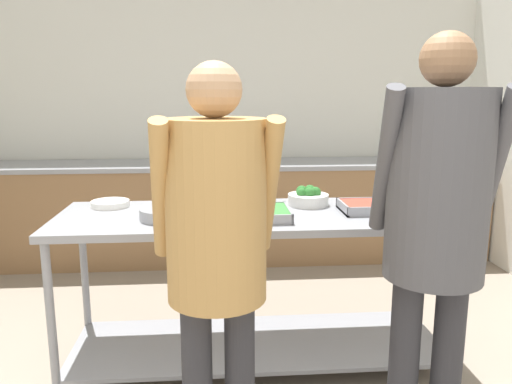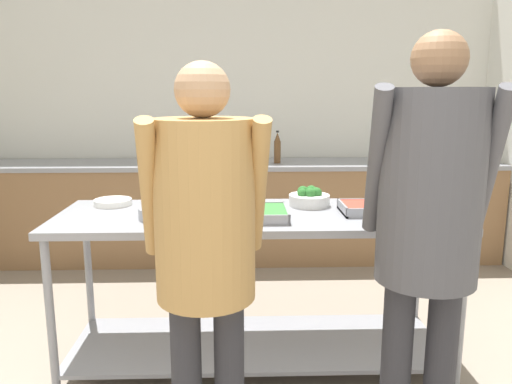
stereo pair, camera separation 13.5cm
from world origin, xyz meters
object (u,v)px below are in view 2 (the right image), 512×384
sauce_pan (164,212)px  serving_tray_roast (248,214)px  plate_stack (113,202)px  guest_serving_right (429,212)px  serving_tray_vegetables (385,208)px  water_bottle (277,148)px  guest_serving_left (205,232)px  broccoli_bowl (309,198)px

sauce_pan → serving_tray_roast: size_ratio=0.97×
plate_stack → guest_serving_right: (1.50, -1.04, 0.18)m
serving_tray_vegetables → water_bottle: bearing=104.0°
guest_serving_right → guest_serving_left: bearing=-179.8°
plate_stack → broccoli_bowl: broccoli_bowl is taller
plate_stack → guest_serving_left: guest_serving_left is taller
serving_tray_vegetables → guest_serving_right: (-0.07, -0.80, 0.17)m
serving_tray_roast → serving_tray_vegetables: (0.77, 0.10, -0.00)m
plate_stack → serving_tray_vegetables: (1.57, -0.24, 0.01)m
plate_stack → guest_serving_right: size_ratio=0.13×
sauce_pan → guest_serving_left: guest_serving_left is taller
serving_tray_roast → guest_serving_left: (-0.18, -0.70, 0.10)m
serving_tray_vegetables → guest_serving_right: guest_serving_right is taller
plate_stack → guest_serving_left: bearing=-59.2°
guest_serving_left → guest_serving_right: guest_serving_right is taller
sauce_pan → serving_tray_vegetables: 1.22m
guest_serving_right → water_bottle: size_ratio=6.04×
sauce_pan → serving_tray_roast: bearing=-2.0°
guest_serving_right → serving_tray_vegetables: bearing=85.2°
sauce_pan → serving_tray_roast: (0.45, -0.02, -0.01)m
serving_tray_roast → guest_serving_left: size_ratio=0.25×
water_bottle → sauce_pan: bearing=-111.0°
sauce_pan → water_bottle: 2.10m
broccoli_bowl → plate_stack: bearing=177.5°
sauce_pan → water_bottle: water_bottle is taller
broccoli_bowl → guest_serving_right: 1.06m
sauce_pan → serving_tray_vegetables: (1.22, 0.09, -0.01)m
broccoli_bowl → guest_serving_right: size_ratio=0.13×
plate_stack → sauce_pan: (0.36, -0.33, 0.02)m
broccoli_bowl → guest_serving_left: 1.14m
sauce_pan → broccoli_bowl: (0.81, 0.28, 0.01)m
plate_stack → serving_tray_vegetables: bearing=-8.7°
serving_tray_roast → broccoli_bowl: 0.47m
serving_tray_vegetables → water_bottle: (-0.47, 1.87, 0.13)m
guest_serving_right → water_bottle: 2.70m
broccoli_bowl → water_bottle: water_bottle is taller
sauce_pan → guest_serving_left: bearing=-69.5°
sauce_pan → broccoli_bowl: 0.86m
guest_serving_right → broccoli_bowl: bearing=108.6°
water_bottle → broccoli_bowl: bearing=-87.8°
broccoli_bowl → serving_tray_vegetables: size_ratio=0.49×
sauce_pan → guest_serving_left: 0.77m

